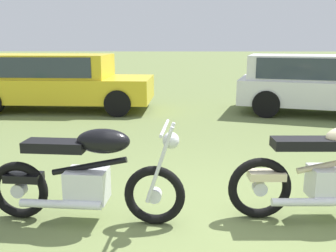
{
  "coord_description": "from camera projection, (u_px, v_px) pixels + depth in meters",
  "views": [
    {
      "loc": [
        -0.39,
        -3.17,
        1.77
      ],
      "look_at": [
        -0.47,
        1.65,
        0.65
      ],
      "focal_mm": 39.43,
      "sensor_mm": 36.0,
      "label": 1
    }
  ],
  "objects": [
    {
      "name": "car_white",
      "position": [
        317.0,
        80.0,
        9.03
      ],
      "size": [
        4.42,
        2.94,
        1.43
      ],
      "rotation": [
        0.0,
        0.0,
        -0.29
      ],
      "color": "silver",
      "rests_on": "ground"
    },
    {
      "name": "ground_plane",
      "position": [
        215.0,
        233.0,
        3.48
      ],
      "size": [
        120.0,
        120.0,
        0.0
      ],
      "primitive_type": "plane",
      "color": "olive"
    },
    {
      "name": "motorcycle_cream",
      "position": [
        331.0,
        173.0,
        3.68
      ],
      "size": [
        2.01,
        0.64,
        1.02
      ],
      "rotation": [
        0.0,
        0.0,
        0.02
      ],
      "color": "black",
      "rests_on": "ground"
    },
    {
      "name": "motorcycle_black",
      "position": [
        87.0,
        175.0,
        3.61
      ],
      "size": [
        1.98,
        0.64,
        1.02
      ],
      "rotation": [
        0.0,
        0.0,
        -0.08
      ],
      "color": "black",
      "rests_on": "ground"
    },
    {
      "name": "car_yellow",
      "position": [
        56.0,
        78.0,
        9.57
      ],
      "size": [
        4.6,
        2.06,
        1.43
      ],
      "rotation": [
        0.0,
        0.0,
        -0.04
      ],
      "color": "gold",
      "rests_on": "ground"
    }
  ]
}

